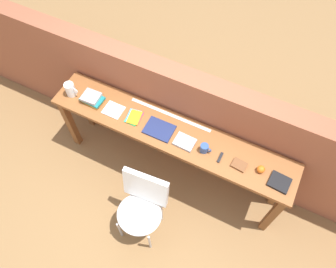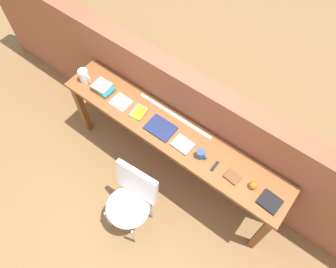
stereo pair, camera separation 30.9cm
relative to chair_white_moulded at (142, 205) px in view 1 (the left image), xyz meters
name	(u,v)px [view 1 (the left image)]	position (x,y,z in m)	size (l,w,h in m)	color
ground_plane	(158,191)	(-0.03, 0.37, -0.53)	(40.00, 40.00, 0.00)	olive
brick_wall_back	(184,117)	(-0.03, 1.01, 0.14)	(6.00, 0.20, 1.33)	#935138
sideboard	(170,138)	(-0.03, 0.67, 0.21)	(2.50, 0.44, 0.88)	brown
chair_white_moulded	(142,205)	(0.00, 0.00, 0.00)	(0.48, 0.49, 0.89)	white
pitcher_white	(70,89)	(-1.13, 0.62, 0.43)	(0.14, 0.10, 0.18)	white
book_stack_leftmost	(92,98)	(-0.90, 0.65, 0.39)	(0.25, 0.17, 0.07)	gold
magazine_cycling	(114,110)	(-0.64, 0.64, 0.36)	(0.19, 0.17, 0.01)	white
pamphlet_pile_colourful	(134,117)	(-0.41, 0.65, 0.36)	(0.16, 0.19, 0.01)	purple
book_open_centre	(159,129)	(-0.13, 0.64, 0.36)	(0.28, 0.21, 0.02)	navy
book_grey_hardcover	(185,142)	(0.15, 0.62, 0.37)	(0.19, 0.15, 0.03)	#9E9EA3
mug	(204,148)	(0.35, 0.62, 0.40)	(0.11, 0.08, 0.09)	#2D4C8C
multitool_folded	(220,157)	(0.51, 0.62, 0.36)	(0.02, 0.11, 0.02)	black
leather_journal_brown	(239,165)	(0.69, 0.62, 0.37)	(0.13, 0.10, 0.02)	brown
sports_ball_small	(261,169)	(0.88, 0.65, 0.39)	(0.07, 0.07, 0.07)	orange
book_repair_rightmost	(279,182)	(1.06, 0.62, 0.37)	(0.18, 0.16, 0.03)	black
ruler_metal_back_edge	(170,115)	(-0.11, 0.84, 0.35)	(0.87, 0.03, 0.00)	silver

